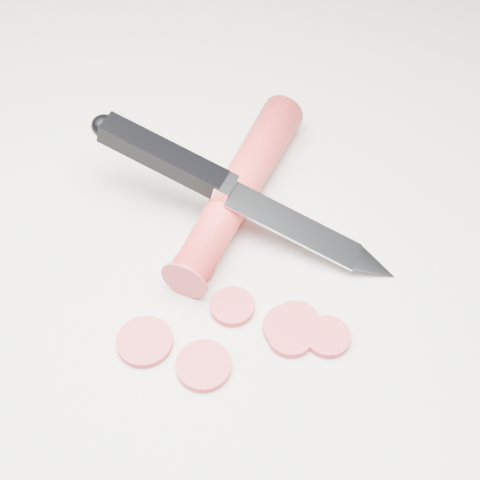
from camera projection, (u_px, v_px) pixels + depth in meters
name	position (u px, v px, depth m)	size (l,w,h in m)	color
ground	(212.00, 289.00, 0.49)	(2.40, 2.40, 0.00)	beige
carrot	(239.00, 187.00, 0.53)	(0.03, 0.03, 0.20)	red
carrot_slice_0	(145.00, 342.00, 0.46)	(0.04, 0.04, 0.01)	#C3383E
carrot_slice_1	(289.00, 328.00, 0.47)	(0.04, 0.04, 0.01)	#C3383E
carrot_slice_2	(290.00, 336.00, 0.46)	(0.03, 0.03, 0.01)	#C3383E
carrot_slice_3	(232.00, 307.00, 0.48)	(0.03, 0.03, 0.01)	#C3383E
carrot_slice_4	(296.00, 321.00, 0.47)	(0.03, 0.03, 0.01)	#C3383E
carrot_slice_5	(193.00, 267.00, 0.50)	(0.03, 0.03, 0.01)	#C3383E
carrot_slice_6	(327.00, 337.00, 0.46)	(0.03, 0.03, 0.01)	#C3383E
carrot_slice_7	(204.00, 366.00, 0.45)	(0.04, 0.04, 0.01)	#C3383E
kitchen_knife	(242.00, 193.00, 0.50)	(0.20, 0.20, 0.07)	silver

